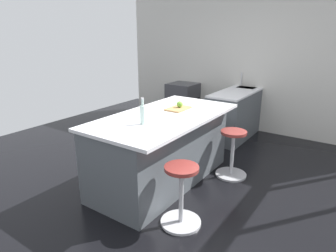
{
  "coord_description": "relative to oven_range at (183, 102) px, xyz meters",
  "views": [
    {
      "loc": [
        3.09,
        2.13,
        1.99
      ],
      "look_at": [
        0.09,
        0.06,
        0.82
      ],
      "focal_mm": 31.56,
      "sensor_mm": 36.0,
      "label": 1
    }
  ],
  "objects": [
    {
      "name": "sink_cabinet",
      "position": [
        -0.0,
        1.4,
        0.02
      ],
      "size": [
        2.1,
        0.6,
        1.18
      ],
      "color": "#4C5156",
      "rests_on": "ground_plane"
    },
    {
      "name": "oven_range",
      "position": [
        0.0,
        0.0,
        0.0
      ],
      "size": [
        0.6,
        0.61,
        0.87
      ],
      "color": "#38383D",
      "rests_on": "ground_plane"
    },
    {
      "name": "stool_by_window",
      "position": [
        1.92,
        2.02,
        -0.12
      ],
      "size": [
        0.44,
        0.44,
        0.68
      ],
      "color": "#B7B7BC",
      "rests_on": "ground_plane"
    },
    {
      "name": "interior_partition_left",
      "position": [
        -0.35,
        1.32,
        1.02
      ],
      "size": [
        0.12,
        5.75,
        2.92
      ],
      "color": "beige",
      "rests_on": "ground_plane"
    },
    {
      "name": "apple_green",
      "position": [
        2.23,
        1.32,
        0.59
      ],
      "size": [
        0.09,
        0.09,
        0.09
      ],
      "primitive_type": "sphere",
      "color": "#609E2D",
      "rests_on": "cutting_board"
    },
    {
      "name": "ground_plane",
      "position": [
        2.52,
        1.32,
        -0.44
      ],
      "size": [
        7.47,
        7.47,
        0.0
      ],
      "primitive_type": "plane",
      "color": "black"
    },
    {
      "name": "water_bottle",
      "position": [
        3.08,
        1.35,
        0.65
      ],
      "size": [
        0.06,
        0.06,
        0.31
      ],
      "color": "silver",
      "rests_on": "kitchen_island"
    },
    {
      "name": "cutting_board",
      "position": [
        2.26,
        1.32,
        0.53
      ],
      "size": [
        0.36,
        0.24,
        0.02
      ],
      "primitive_type": "cube",
      "color": "tan",
      "rests_on": "kitchen_island"
    },
    {
      "name": "stool_middle",
      "position": [
        3.28,
        2.02,
        -0.12
      ],
      "size": [
        0.44,
        0.44,
        0.68
      ],
      "color": "#B7B7BC",
      "rests_on": "ground_plane"
    },
    {
      "name": "kitchen_island",
      "position": [
        2.6,
        1.28,
        0.05
      ],
      "size": [
        2.15,
        1.11,
        0.96
      ],
      "color": "#4C5156",
      "rests_on": "ground_plane"
    }
  ]
}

